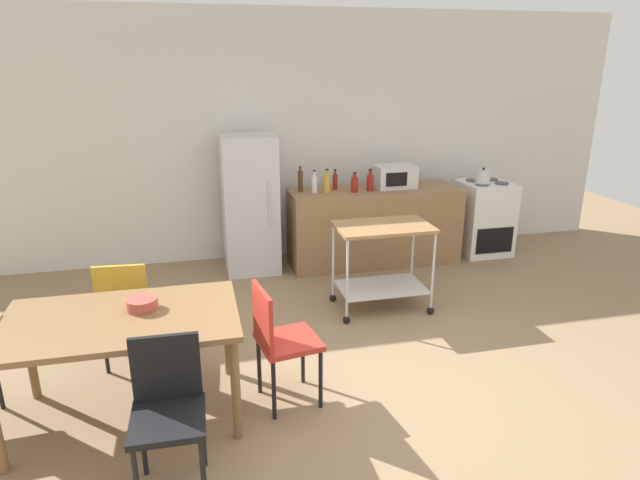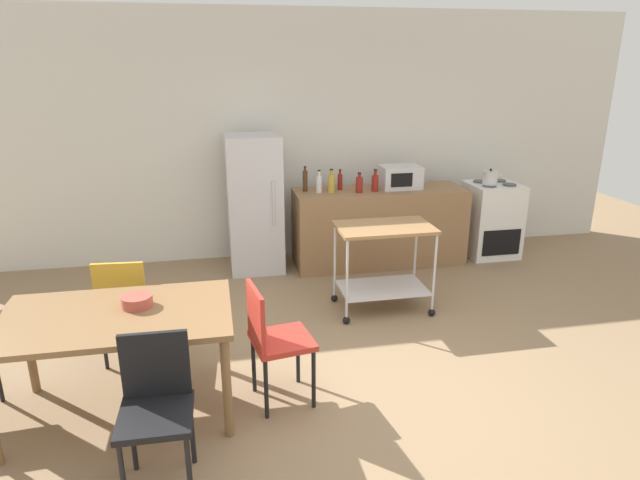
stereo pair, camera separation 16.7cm
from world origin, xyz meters
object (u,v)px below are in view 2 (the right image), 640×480
at_px(fruit_bowl, 137,301).
at_px(kettle, 490,178).
at_px(stove_oven, 491,219).
at_px(dining_table, 116,325).
at_px(chair_black, 156,402).
at_px(bottle_soy_sauce, 331,183).
at_px(bottle_soda, 375,183).
at_px(refrigerator, 255,204).
at_px(bottle_hot_sauce, 319,184).
at_px(bottle_vinegar, 305,180).
at_px(microwave, 400,177).
at_px(kitchen_cart, 384,254).
at_px(bottle_wine, 359,184).
at_px(chair_red, 273,336).
at_px(chair_mustard, 125,302).
at_px(bottle_sesame_oil, 340,181).

bearing_deg(fruit_bowl, kettle, 31.63).
bearing_deg(stove_oven, dining_table, -148.04).
height_order(chair_black, bottle_soy_sauce, bottle_soy_sauce).
height_order(dining_table, bottle_soda, bottle_soda).
height_order(refrigerator, fruit_bowl, refrigerator).
xyz_separation_m(bottle_hot_sauce, bottle_soda, (0.64, -0.06, -0.00)).
height_order(bottle_vinegar, microwave, bottle_vinegar).
bearing_deg(kitchen_cart, bottle_wine, 86.90).
distance_m(kitchen_cart, bottle_wine, 1.23).
height_order(bottle_wine, microwave, microwave).
bearing_deg(refrigerator, kettle, -3.70).
bearing_deg(chair_red, chair_mustard, 44.59).
height_order(chair_red, bottle_vinegar, bottle_vinegar).
bearing_deg(bottle_vinegar, bottle_soy_sauce, -23.13).
bearing_deg(bottle_hot_sauce, chair_mustard, -136.94).
bearing_deg(chair_black, bottle_vinegar, 67.91).
bearing_deg(microwave, bottle_hot_sauce, -176.95).
xyz_separation_m(dining_table, kettle, (3.91, 2.42, 0.33)).
xyz_separation_m(bottle_wine, bottle_soda, (0.19, 0.02, 0.01)).
bearing_deg(bottle_vinegar, chair_mustard, -133.25).
bearing_deg(dining_table, bottle_vinegar, 56.43).
bearing_deg(kitchen_cart, dining_table, -150.92).
height_order(bottle_vinegar, bottle_wine, bottle_vinegar).
distance_m(stove_oven, kettle, 0.57).
xyz_separation_m(bottle_vinegar, bottle_sesame_oil, (0.41, 0.01, -0.03)).
relative_size(bottle_vinegar, fruit_bowl, 1.40).
relative_size(bottle_soy_sauce, bottle_soda, 1.06).
height_order(microwave, kettle, microwave).
bearing_deg(bottle_wine, bottle_soda, 7.12).
distance_m(bottle_vinegar, bottle_sesame_oil, 0.41).
height_order(bottle_wine, bottle_soda, bottle_soda).
bearing_deg(bottle_hot_sauce, chair_black, -115.97).
bearing_deg(chair_red, bottle_hot_sauce, -27.54).
xyz_separation_m(chair_red, fruit_bowl, (-0.89, 0.16, 0.27)).
bearing_deg(kitchen_cart, microwave, 65.33).
height_order(bottle_wine, kettle, bottle_wine).
xyz_separation_m(bottle_hot_sauce, bottle_wine, (0.45, -0.09, -0.01)).
relative_size(bottle_hot_sauce, bottle_soda, 1.01).
distance_m(bottle_soda, kettle, 1.42).
distance_m(dining_table, kitchen_cart, 2.56).
distance_m(chair_black, bottle_vinegar, 3.61).
bearing_deg(bottle_soy_sauce, bottle_hot_sauce, 169.33).
bearing_deg(stove_oven, fruit_bowl, -148.10).
xyz_separation_m(stove_oven, microwave, (-1.20, 0.02, 0.58)).
bearing_deg(dining_table, bottle_wine, 46.21).
bearing_deg(microwave, bottle_vinegar, 177.87).
bearing_deg(bottle_vinegar, chair_red, -104.52).
xyz_separation_m(chair_mustard, refrigerator, (1.18, 1.89, 0.26)).
bearing_deg(stove_oven, bottle_soda, -176.53).
height_order(bottle_vinegar, kettle, bottle_vinegar).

